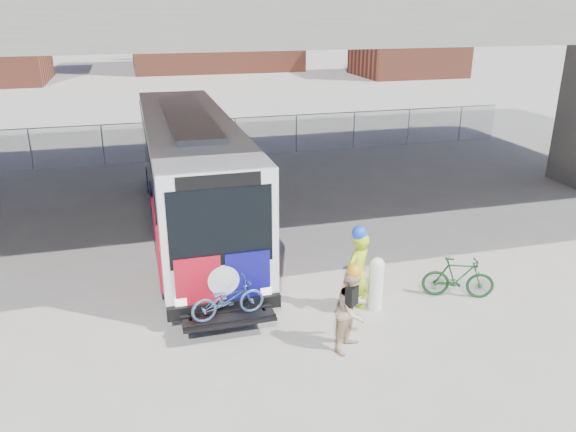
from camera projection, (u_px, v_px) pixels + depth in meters
name	position (u px, v px, depth m)	size (l,w,h in m)	color
ground	(279.00, 261.00, 15.77)	(160.00, 160.00, 0.00)	#9E9991
bus	(190.00, 165.00, 17.42)	(2.67, 12.95, 3.69)	silver
overpass	(245.00, 13.00, 17.08)	(40.00, 16.00, 7.95)	#605E59
chainlink_fence	(214.00, 128.00, 26.10)	(30.00, 0.06, 30.00)	gray
brick_buildings	(172.00, 19.00, 57.69)	(54.00, 22.00, 12.00)	brown
bollard	(376.00, 282.00, 13.08)	(0.34, 0.34, 1.32)	white
cyclist_hivis	(358.00, 271.00, 12.84)	(0.86, 0.79, 2.16)	#ACDB17
cyclist_tan	(353.00, 309.00, 11.48)	(1.09, 1.06, 1.94)	tan
bike_parked	(458.00, 278.00, 13.69)	(0.49, 1.73, 1.04)	#14401C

